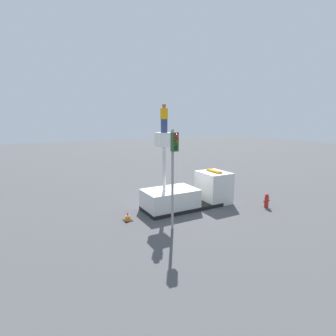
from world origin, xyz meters
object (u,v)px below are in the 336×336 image
(traffic_light_pole, at_px, (174,160))
(fire_hydrant, at_px, (267,201))
(bucket_truck, at_px, (189,194))
(traffic_cone_rear, at_px, (128,217))
(worker, at_px, (164,118))

(traffic_light_pole, xyz_separation_m, fire_hydrant, (7.54, 0.09, -3.45))
(bucket_truck, distance_m, traffic_cone_rear, 4.78)
(fire_hydrant, relative_size, traffic_cone_rear, 1.78)
(fire_hydrant, bearing_deg, bucket_truck, 148.95)
(bucket_truck, distance_m, fire_hydrant, 5.41)
(traffic_light_pole, distance_m, fire_hydrant, 8.29)
(worker, bearing_deg, traffic_light_pole, -108.26)
(bucket_truck, relative_size, traffic_light_pole, 1.16)
(worker, bearing_deg, traffic_cone_rear, -171.85)
(worker, relative_size, traffic_cone_rear, 3.15)
(traffic_light_pole, height_order, traffic_cone_rear, traffic_light_pole)
(traffic_light_pole, bearing_deg, fire_hydrant, 0.65)
(worker, relative_size, traffic_light_pole, 0.31)
(bucket_truck, relative_size, traffic_cone_rear, 11.64)
(traffic_light_pole, relative_size, traffic_cone_rear, 10.05)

